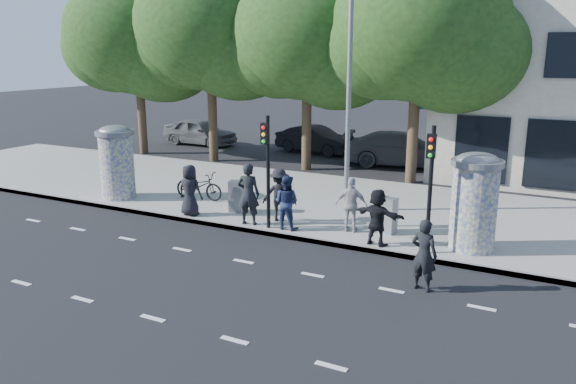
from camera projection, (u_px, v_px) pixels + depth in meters
The scene contains 27 objects.
ground at pixel (213, 281), 13.51m from camera, with size 120.00×120.00×0.00m, color black.
sidewalk at pixel (333, 204), 19.97m from camera, with size 40.00×8.00×0.15m, color gray.
curb at pixel (282, 235), 16.56m from camera, with size 40.00×0.10×0.16m, color slate.
lane_dash_near at pixel (153, 318), 11.61m from camera, with size 32.00×0.12×0.01m, color silver.
lane_dash_far at pixel (244, 262), 14.72m from camera, with size 32.00×0.12×0.01m, color silver.
ad_column_left at pixel (117, 160), 20.19m from camera, with size 1.36×1.36×2.65m.
ad_column_right at pixel (474, 199), 14.90m from camera, with size 1.36×1.36×2.65m.
traffic_pole_near at pixel (267, 161), 16.50m from camera, with size 0.22×0.31×3.40m.
traffic_pole_far at pixel (430, 177), 14.39m from camera, with size 0.22×0.31×3.40m.
street_lamp at pixel (349, 69), 17.71m from camera, with size 0.25×0.93×8.00m.
tree_far_left at pixel (137, 33), 28.50m from camera, with size 7.20×7.20×9.26m.
tree_mid_left at pixel (210, 25), 26.44m from camera, with size 7.20×7.20×9.57m.
tree_near_left at pixel (307, 34), 24.52m from camera, with size 6.80×6.80×8.97m.
tree_center at pixel (419, 25), 21.91m from camera, with size 7.00×7.00×9.30m.
ped_a at pixel (190, 190), 18.14m from camera, with size 0.82×0.53×1.67m, color black.
ped_b at pixel (248, 194), 17.16m from camera, with size 0.70×0.46×1.92m, color black.
ped_c at pixel (286, 202), 16.76m from camera, with size 0.80×0.63×1.65m, color navy.
ped_d at pixel (279, 195), 17.56m from camera, with size 1.08×0.62×1.67m, color black.
ped_e at pixel (352, 205), 16.48m from camera, with size 0.96×0.55×1.64m, color #A4A5A7.
ped_f at pixel (377, 217), 15.37m from camera, with size 1.48×0.53×1.59m, color black.
man_road at pixel (424, 255), 12.80m from camera, with size 0.62×0.41×1.71m, color black.
bicycle at pixel (199, 186), 20.16m from camera, with size 1.91×0.67×1.00m, color black.
cabinet_left at pixel (237, 196), 18.60m from camera, with size 0.50×0.37×1.05m, color slate.
cabinet_right at pixel (387, 215), 16.46m from camera, with size 0.51×0.37×1.07m, color gray.
car_left at pixel (200, 132), 32.58m from camera, with size 4.45×1.79×1.52m, color #53565A.
car_mid at pixel (315, 140), 30.06m from camera, with size 4.34×1.51×1.43m, color black.
car_right at pixel (402, 149), 26.75m from camera, with size 5.50×2.24×1.60m, color #55555C.
Camera 1 is at (7.31, -10.38, 5.41)m, focal length 35.00 mm.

